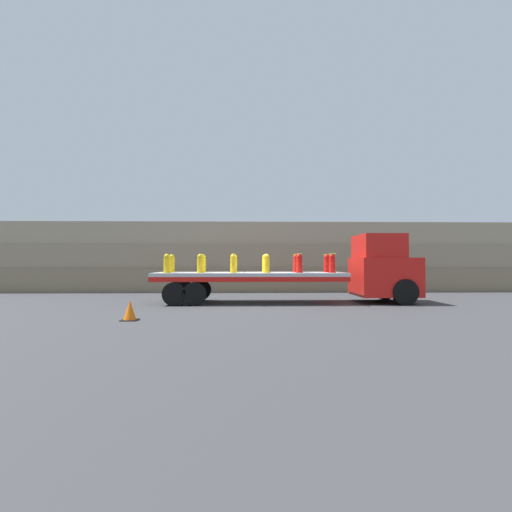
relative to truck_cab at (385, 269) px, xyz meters
The scene contains 20 objects.
ground_plane 6.01m from the truck_cab, behind, with size 120.00×120.00×0.00m, color #38383A.
rock_cliff 9.39m from the truck_cab, 128.56° to the left, with size 60.00×3.30×4.08m.
truck_cab is the anchor object (origin of this frame).
flatbed_trailer 6.51m from the truck_cab, behind, with size 8.05×2.56×1.29m.
fire_hydrant_yellow_near_0 9.28m from the truck_cab, behind, with size 0.32×0.50×0.79m.
fire_hydrant_yellow_far_0 9.28m from the truck_cab, behind, with size 0.32×0.50×0.79m.
fire_hydrant_yellow_near_1 7.92m from the truck_cab, behind, with size 0.32×0.50×0.79m.
fire_hydrant_yellow_far_1 7.92m from the truck_cab, behind, with size 0.32×0.50×0.79m.
fire_hydrant_yellow_near_2 6.55m from the truck_cab, behind, with size 0.32×0.50×0.79m.
fire_hydrant_yellow_far_2 6.55m from the truck_cab, behind, with size 0.32×0.50×0.79m.
fire_hydrant_yellow_near_3 5.19m from the truck_cab, behind, with size 0.32×0.50×0.79m.
fire_hydrant_yellow_far_3 5.19m from the truck_cab, behind, with size 0.32×0.50×0.79m.
fire_hydrant_red_near_4 3.83m from the truck_cab, behind, with size 0.32×0.50×0.79m.
fire_hydrant_red_far_4 3.83m from the truck_cab, behind, with size 0.32×0.50×0.79m.
fire_hydrant_red_near_5 2.49m from the truck_cab, 167.39° to the right, with size 0.32×0.50×0.79m.
fire_hydrant_red_far_5 2.49m from the truck_cab, 167.39° to the left, with size 0.32×0.50×0.79m.
cargo_strap_rear 6.56m from the truck_cab, behind, with size 0.05×2.66×0.01m.
cargo_strap_middle 3.84m from the truck_cab, behind, with size 0.05×2.66×0.01m.
cargo_strap_front 2.50m from the truck_cab, behind, with size 0.05×2.66×0.01m.
traffic_cone 10.81m from the truck_cab, 151.82° to the right, with size 0.49×0.49×0.59m.
Camera 1 is at (-0.22, -17.06, 1.73)m, focal length 28.00 mm.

